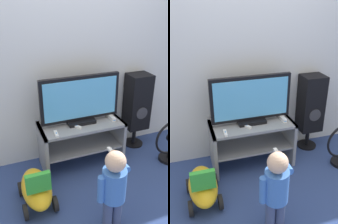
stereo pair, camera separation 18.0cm
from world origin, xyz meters
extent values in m
plane|color=navy|center=(0.00, 0.00, 0.00)|extent=(16.00, 16.00, 0.00)
cube|color=silver|center=(0.00, 0.54, 1.30)|extent=(10.00, 0.06, 2.60)
cube|color=gray|center=(0.00, 0.23, 0.54)|extent=(0.96, 0.46, 0.03)
cube|color=gray|center=(0.00, 0.23, 0.25)|extent=(0.92, 0.42, 0.02)
cube|color=gray|center=(-0.46, 0.23, 0.28)|extent=(0.04, 0.46, 0.55)
cube|color=gray|center=(0.46, 0.23, 0.28)|extent=(0.04, 0.46, 0.55)
cube|color=black|center=(0.00, 0.25, 0.57)|extent=(0.32, 0.20, 0.04)
cube|color=black|center=(0.00, 0.25, 0.85)|extent=(0.91, 0.05, 0.51)
cube|color=#59B2EA|center=(0.00, 0.22, 0.85)|extent=(0.84, 0.01, 0.44)
cube|color=white|center=(0.37, 0.21, 0.57)|extent=(0.05, 0.20, 0.04)
cube|color=#3F8CE5|center=(0.37, 0.11, 0.57)|extent=(0.03, 0.00, 0.01)
cube|color=white|center=(-0.34, 0.07, 0.56)|extent=(0.04, 0.13, 0.02)
cylinder|color=#337FD8|center=(-0.34, 0.07, 0.58)|extent=(0.01, 0.01, 0.00)
cube|color=white|center=(-0.08, 0.15, 0.56)|extent=(0.10, 0.13, 0.02)
cylinder|color=#337FD8|center=(-0.08, 0.15, 0.58)|extent=(0.01, 0.01, 0.00)
cylinder|color=#3F4C72|center=(-0.12, -0.75, 0.16)|extent=(0.09, 0.09, 0.33)
cylinder|color=#3F4C72|center=(-0.03, -0.75, 0.16)|extent=(0.09, 0.09, 0.33)
cylinder|color=#3F72C6|center=(-0.08, -0.75, 0.48)|extent=(0.20, 0.20, 0.30)
sphere|color=beige|center=(-0.08, -0.75, 0.71)|extent=(0.17, 0.17, 0.17)
cylinder|color=#3F72C6|center=(-0.19, -0.75, 0.46)|extent=(0.06, 0.06, 0.25)
cylinder|color=#3F72C6|center=(0.04, -0.62, 0.59)|extent=(0.06, 0.25, 0.06)
sphere|color=beige|center=(0.04, -0.50, 0.59)|extent=(0.07, 0.07, 0.07)
cube|color=white|center=(0.04, -0.46, 0.59)|extent=(0.03, 0.13, 0.02)
cylinder|color=black|center=(0.83, 0.36, 0.01)|extent=(0.26, 0.26, 0.02)
cylinder|color=black|center=(0.83, 0.36, 0.14)|extent=(0.05, 0.05, 0.27)
cube|color=black|center=(0.83, 0.36, 0.64)|extent=(0.29, 0.25, 0.73)
cylinder|color=#38383D|center=(0.83, 0.23, 0.53)|extent=(0.16, 0.01, 0.16)
cylinder|color=black|center=(1.03, -0.13, 0.02)|extent=(0.24, 0.24, 0.04)
cylinder|color=black|center=(1.03, -0.13, 0.08)|extent=(0.04, 0.04, 0.07)
ellipsoid|color=gold|center=(-0.64, -0.23, 0.18)|extent=(0.28, 0.58, 0.21)
cube|color=green|center=(-0.64, -0.39, 0.38)|extent=(0.23, 0.05, 0.19)
cylinder|color=black|center=(-0.78, -0.06, 0.07)|extent=(0.04, 0.15, 0.15)
cylinder|color=black|center=(-0.50, -0.06, 0.07)|extent=(0.04, 0.15, 0.15)
cylinder|color=black|center=(-0.78, -0.39, 0.07)|extent=(0.04, 0.15, 0.15)
cylinder|color=black|center=(-0.50, -0.39, 0.07)|extent=(0.04, 0.15, 0.15)
camera|label=1|loc=(-0.89, -2.14, 1.91)|focal=40.00mm
camera|label=2|loc=(-0.72, -2.20, 1.91)|focal=40.00mm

